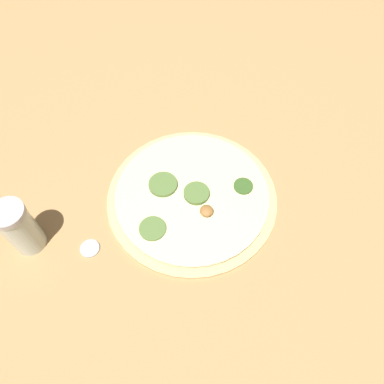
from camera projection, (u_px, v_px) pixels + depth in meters
name	position (u px, v px, depth m)	size (l,w,h in m)	color
ground_plane	(192.00, 198.00, 0.71)	(3.00, 3.00, 0.00)	tan
pizza	(192.00, 196.00, 0.71)	(0.32, 0.32, 0.03)	#D6B77A
spice_jar	(20.00, 228.00, 0.61)	(0.06, 0.06, 0.11)	silver
loose_cap	(90.00, 248.00, 0.65)	(0.03, 0.03, 0.01)	#B2B2B7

